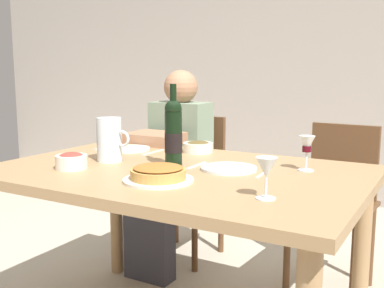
% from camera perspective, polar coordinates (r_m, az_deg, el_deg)
% --- Properties ---
extents(back_wall, '(8.00, 0.10, 2.80)m').
position_cam_1_polar(back_wall, '(4.30, 16.85, 11.89)').
color(back_wall, '#A3998E').
rests_on(back_wall, ground).
extents(dining_table, '(1.50, 1.00, 0.76)m').
position_cam_1_polar(dining_table, '(1.94, -1.78, -5.72)').
color(dining_table, '#9E7A51').
rests_on(dining_table, ground).
extents(wine_bottle, '(0.07, 0.07, 0.35)m').
position_cam_1_polar(wine_bottle, '(1.92, -2.28, 1.31)').
color(wine_bottle, black).
rests_on(wine_bottle, dining_table).
extents(water_pitcher, '(0.16, 0.11, 0.19)m').
position_cam_1_polar(water_pitcher, '(2.09, -10.02, 0.22)').
color(water_pitcher, silver).
rests_on(water_pitcher, dining_table).
extents(baked_tart, '(0.26, 0.26, 0.06)m').
position_cam_1_polar(baked_tart, '(1.70, -4.15, -3.67)').
color(baked_tart, silver).
rests_on(baked_tart, dining_table).
extents(salad_bowl, '(0.13, 0.13, 0.07)m').
position_cam_1_polar(salad_bowl, '(1.97, -14.52, -1.95)').
color(salad_bowl, silver).
rests_on(salad_bowl, dining_table).
extents(olive_bowl, '(0.15, 0.15, 0.06)m').
position_cam_1_polar(olive_bowl, '(2.29, 0.73, -0.30)').
color(olive_bowl, silver).
rests_on(olive_bowl, dining_table).
extents(wine_glass_left_diner, '(0.07, 0.07, 0.14)m').
position_cam_1_polar(wine_glass_left_diner, '(1.92, 13.84, -0.25)').
color(wine_glass_left_diner, silver).
rests_on(wine_glass_left_diner, dining_table).
extents(wine_glass_right_diner, '(0.07, 0.07, 0.13)m').
position_cam_1_polar(wine_glass_right_diner, '(1.48, 9.07, -3.07)').
color(wine_glass_right_diner, silver).
rests_on(wine_glass_right_diner, dining_table).
extents(dinner_plate_left_setting, '(0.23, 0.23, 0.01)m').
position_cam_1_polar(dinner_plate_left_setting, '(1.90, 4.51, -2.99)').
color(dinner_plate_left_setting, silver).
rests_on(dinner_plate_left_setting, dining_table).
extents(dinner_plate_right_setting, '(0.22, 0.22, 0.01)m').
position_cam_1_polar(dinner_plate_right_setting, '(2.38, -7.74, -0.59)').
color(dinner_plate_right_setting, silver).
rests_on(dinner_plate_right_setting, dining_table).
extents(fork_left_setting, '(0.01, 0.16, 0.00)m').
position_cam_1_polar(fork_left_setting, '(1.97, 0.56, -2.64)').
color(fork_left_setting, silver).
rests_on(fork_left_setting, dining_table).
extents(knife_left_setting, '(0.02, 0.18, 0.00)m').
position_cam_1_polar(knife_left_setting, '(1.84, 8.74, -3.56)').
color(knife_left_setting, silver).
rests_on(knife_left_setting, dining_table).
extents(knife_right_setting, '(0.01, 0.18, 0.00)m').
position_cam_1_polar(knife_right_setting, '(2.29, -4.76, -1.00)').
color(knife_right_setting, silver).
rests_on(knife_right_setting, dining_table).
extents(spoon_right_setting, '(0.02, 0.16, 0.00)m').
position_cam_1_polar(spoon_right_setting, '(2.47, -10.51, -0.38)').
color(spoon_right_setting, silver).
rests_on(spoon_right_setting, dining_table).
extents(chair_left, '(0.40, 0.40, 0.87)m').
position_cam_1_polar(chair_left, '(2.95, -0.11, -3.95)').
color(chair_left, brown).
rests_on(chair_left, ground).
extents(diner_left, '(0.34, 0.50, 1.16)m').
position_cam_1_polar(diner_left, '(2.73, -2.61, -2.47)').
color(diner_left, gray).
rests_on(diner_left, ground).
extents(chair_right, '(0.43, 0.43, 0.87)m').
position_cam_1_polar(chair_right, '(2.62, 17.26, -6.05)').
color(chair_right, brown).
rests_on(chair_right, ground).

